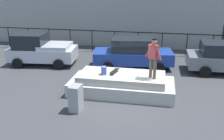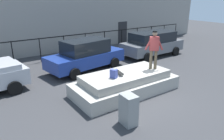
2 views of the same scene
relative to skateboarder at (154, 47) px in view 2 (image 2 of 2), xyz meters
The scene contains 10 objects.
ground_plane 2.42m from the skateboarder, behind, with size 60.00×60.00×0.00m, color #38383A.
concrete_ledge 2.13m from the skateboarder, 168.83° to the left, with size 4.88×2.20×0.95m.
skateboarder is the anchor object (origin of this frame).
skateboard 2.05m from the skateboarder, 168.87° to the left, with size 0.37×0.82×0.12m.
backpack 2.39m from the skateboarder, behind, with size 0.28×0.20×0.38m, color #3F4C99.
car_blue_sedan_mid 4.54m from the skateboarder, 107.73° to the left, with size 4.96×2.60×1.82m.
car_grey_hatchback_far 6.10m from the skateboarder, 45.04° to the left, with size 4.80×2.29×1.77m.
utility_box 3.79m from the skateboarder, 148.08° to the right, with size 0.44×0.60×1.10m, color gray.
fence_row 7.56m from the skateboarder, 100.43° to the left, with size 24.06×0.06×1.62m.
warehouse_building 13.45m from the skateboarder, 95.84° to the left, with size 33.40×8.79×6.96m.
Camera 2 is at (-5.79, -6.65, 4.23)m, focal length 34.44 mm.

